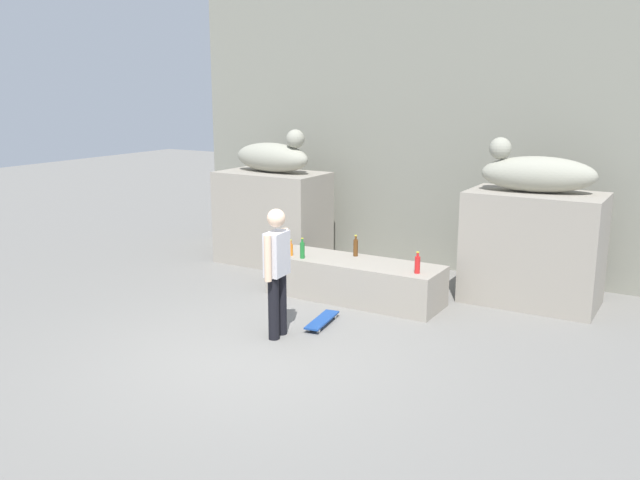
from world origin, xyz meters
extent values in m
plane|color=slate|center=(0.00, 0.00, 0.00)|extent=(40.00, 40.00, 0.00)
cube|color=gray|center=(0.00, 5.19, 2.68)|extent=(9.11, 0.60, 5.36)
cube|color=gray|center=(-2.31, 3.77, 0.83)|extent=(1.91, 1.12, 1.66)
cube|color=gray|center=(2.31, 3.77, 0.83)|extent=(1.91, 1.12, 1.66)
ellipsoid|color=#9B9988|center=(-2.31, 3.77, 1.92)|extent=(1.66, 0.76, 0.52)
sphere|color=#9B9988|center=(-1.77, 3.70, 2.27)|extent=(0.32, 0.32, 0.32)
ellipsoid|color=#9B9988|center=(2.31, 3.77, 1.92)|extent=(1.67, 0.83, 0.52)
sphere|color=#9B9988|center=(1.77, 3.67, 2.27)|extent=(0.32, 0.32, 0.32)
cube|color=gray|center=(0.00, 2.56, 0.30)|extent=(2.67, 0.86, 0.60)
cylinder|color=black|center=(-0.12, 0.59, 0.41)|extent=(0.14, 0.14, 0.82)
cylinder|color=black|center=(-0.14, 0.79, 0.41)|extent=(0.14, 0.14, 0.82)
cube|color=silver|center=(-0.13, 0.69, 1.10)|extent=(0.23, 0.38, 0.56)
sphere|color=beige|center=(-0.13, 0.69, 1.55)|extent=(0.23, 0.23, 0.23)
cylinder|color=beige|center=(-0.11, 0.46, 1.09)|extent=(0.09, 0.09, 0.58)
cylinder|color=beige|center=(-0.15, 0.91, 1.09)|extent=(0.09, 0.09, 0.58)
cube|color=navy|center=(0.14, 1.35, 0.07)|extent=(0.32, 0.82, 0.02)
cylinder|color=white|center=(0.03, 1.63, 0.03)|extent=(0.04, 0.06, 0.06)
cylinder|color=white|center=(0.17, 1.66, 0.03)|extent=(0.04, 0.06, 0.06)
cylinder|color=white|center=(0.12, 1.04, 0.03)|extent=(0.04, 0.06, 0.06)
cylinder|color=white|center=(0.26, 1.06, 0.03)|extent=(0.04, 0.06, 0.06)
cylinder|color=#593314|center=(-0.12, 2.81, 0.73)|extent=(0.07, 0.07, 0.26)
cylinder|color=#593314|center=(-0.12, 2.81, 0.89)|extent=(0.03, 0.03, 0.06)
cylinder|color=yellow|center=(-0.12, 2.81, 0.93)|extent=(0.04, 0.04, 0.01)
cylinder|color=#1E722D|center=(-0.75, 2.28, 0.73)|extent=(0.07, 0.07, 0.25)
cylinder|color=#1E722D|center=(-0.75, 2.28, 0.88)|extent=(0.03, 0.03, 0.06)
cylinder|color=yellow|center=(-0.75, 2.28, 0.92)|extent=(0.04, 0.04, 0.01)
cylinder|color=red|center=(1.07, 2.39, 0.72)|extent=(0.08, 0.08, 0.24)
cylinder|color=red|center=(1.07, 2.39, 0.87)|extent=(0.04, 0.04, 0.06)
cylinder|color=yellow|center=(1.07, 2.39, 0.91)|extent=(0.04, 0.04, 0.01)
cylinder|color=orange|center=(-0.99, 2.33, 0.70)|extent=(0.07, 0.07, 0.18)
cylinder|color=orange|center=(-0.99, 2.33, 0.82)|extent=(0.03, 0.03, 0.06)
cylinder|color=yellow|center=(-0.99, 2.33, 0.85)|extent=(0.04, 0.04, 0.01)
camera|label=1|loc=(4.49, -6.06, 3.14)|focal=37.67mm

